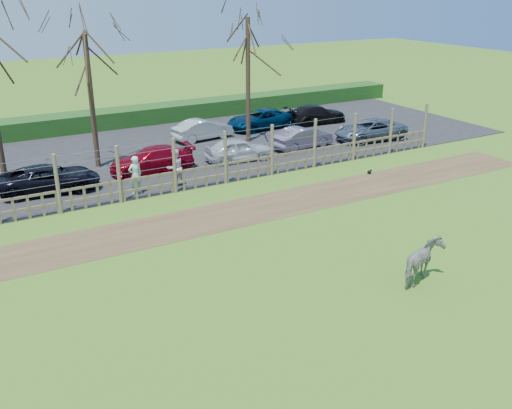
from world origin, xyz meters
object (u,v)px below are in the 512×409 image
car_2 (50,179)px  crow (369,172)px  zebra (423,262)px  car_3 (152,160)px  car_5 (302,138)px  car_11 (203,129)px  tree_right (248,50)px  car_13 (316,114)px  tree_mid (88,70)px  car_6 (370,130)px  car_12 (260,119)px  car_4 (239,149)px  visitor_b (175,168)px  visitor_a (135,175)px

car_2 → crow: bearing=-102.2°
zebra → car_2: zebra is taller
car_3 → car_5: same height
zebra → car_11: 19.14m
tree_right → car_13: 7.83m
tree_mid → car_11: bearing=17.6°
car_2 → car_5: same height
car_6 → car_11: (-8.56, 4.98, 0.00)m
car_6 → car_11: bearing=-114.3°
tree_mid → crow: bearing=-34.5°
car_12 → car_13: (3.98, -0.54, 0.00)m
tree_mid → car_11: tree_mid is taller
tree_right → car_4: 6.04m
car_4 → car_6: (8.71, -0.15, 0.00)m
car_3 → car_6: (13.29, -0.63, 0.00)m
tree_mid → car_5: size_ratio=1.87×
car_11 → car_13: bearing=-97.3°
visitor_b → car_12: (8.79, 7.55, -0.26)m
crow → car_12: (-0.15, 10.53, 0.54)m
car_4 → car_11: size_ratio=0.97×
tree_mid → tree_right: bearing=3.2°
crow → car_11: car_11 is taller
tree_mid → car_6: (15.40, -2.81, -4.23)m
car_2 → car_12: size_ratio=1.00×
zebra → visitor_a: size_ratio=0.96×
car_2 → car_12: same height
tree_right → car_11: (-2.17, 1.67, -4.60)m
tree_right → car_5: bearing=-56.3°
car_4 → car_5: size_ratio=0.97×
car_5 → car_13: bearing=-49.5°
car_3 → car_5: bearing=92.8°
zebra → crow: 10.82m
zebra → tree_right: bearing=-33.4°
zebra → visitor_b: bearing=-7.3°
zebra → car_6: (9.81, 14.12, -0.06)m
visitor_a → car_6: (15.00, 2.07, -0.26)m
crow → car_5: bearing=93.7°
car_4 → car_11: same height
car_4 → car_13: size_ratio=0.85×
tree_mid → car_4: (6.68, -2.66, -4.23)m
crow → car_2: size_ratio=0.06×
tree_right → tree_mid: bearing=-176.8°
car_4 → car_11: bearing=3.7°
car_13 → car_3: bearing=112.3°
car_2 → zebra: bearing=-141.9°
visitor_a → car_13: visitor_a is taller
visitor_a → car_3: size_ratio=0.42×
car_3 → car_6: same height
crow → car_11: size_ratio=0.07×
zebra → crow: size_ratio=6.39×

